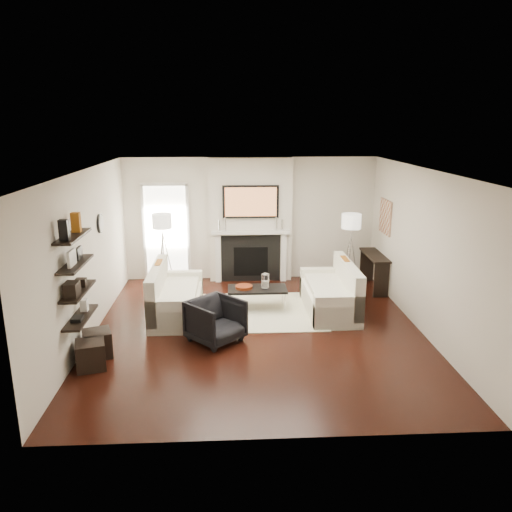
{
  "coord_description": "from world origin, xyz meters",
  "views": [
    {
      "loc": [
        -0.45,
        -7.83,
        3.43
      ],
      "look_at": [
        0.0,
        0.6,
        1.15
      ],
      "focal_mm": 35.0,
      "sensor_mm": 36.0,
      "label": 1
    }
  ],
  "objects_px": {
    "loveseat_right_base": "(329,301)",
    "coffee_table": "(257,289)",
    "loveseat_left_base": "(177,305)",
    "ottoman_near": "(97,344)",
    "lamp_left_shade": "(162,221)",
    "lamp_right_shade": "(351,221)",
    "armchair": "(216,319)"
  },
  "relations": [
    {
      "from": "loveseat_left_base",
      "to": "armchair",
      "type": "relative_size",
      "value": 2.34
    },
    {
      "from": "loveseat_left_base",
      "to": "ottoman_near",
      "type": "distance_m",
      "value": 1.89
    },
    {
      "from": "armchair",
      "to": "ottoman_near",
      "type": "distance_m",
      "value": 1.83
    },
    {
      "from": "coffee_table",
      "to": "lamp_left_shade",
      "type": "distance_m",
      "value": 2.56
    },
    {
      "from": "loveseat_right_base",
      "to": "armchair",
      "type": "relative_size",
      "value": 2.34
    },
    {
      "from": "loveseat_left_base",
      "to": "lamp_right_shade",
      "type": "height_order",
      "value": "lamp_right_shade"
    },
    {
      "from": "loveseat_left_base",
      "to": "ottoman_near",
      "type": "height_order",
      "value": "loveseat_left_base"
    },
    {
      "from": "loveseat_right_base",
      "to": "lamp_right_shade",
      "type": "distance_m",
      "value": 1.93
    },
    {
      "from": "loveseat_right_base",
      "to": "coffee_table",
      "type": "distance_m",
      "value": 1.36
    },
    {
      "from": "loveseat_right_base",
      "to": "coffee_table",
      "type": "bearing_deg",
      "value": 172.39
    },
    {
      "from": "lamp_right_shade",
      "to": "lamp_left_shade",
      "type": "bearing_deg",
      "value": 176.71
    },
    {
      "from": "armchair",
      "to": "lamp_left_shade",
      "type": "xyz_separation_m",
      "value": [
        -1.15,
        2.74,
        1.07
      ]
    },
    {
      "from": "loveseat_right_base",
      "to": "armchair",
      "type": "bearing_deg",
      "value": -149.96
    },
    {
      "from": "loveseat_right_base",
      "to": "ottoman_near",
      "type": "distance_m",
      "value": 4.18
    },
    {
      "from": "ottoman_near",
      "to": "loveseat_right_base",
      "type": "bearing_deg",
      "value": 23.08
    },
    {
      "from": "coffee_table",
      "to": "ottoman_near",
      "type": "height_order",
      "value": "coffee_table"
    },
    {
      "from": "lamp_right_shade",
      "to": "ottoman_near",
      "type": "relative_size",
      "value": 1.0
    },
    {
      "from": "loveseat_right_base",
      "to": "lamp_left_shade",
      "type": "xyz_separation_m",
      "value": [
        -3.23,
        1.54,
        1.24
      ]
    },
    {
      "from": "lamp_right_shade",
      "to": "loveseat_right_base",
      "type": "bearing_deg",
      "value": -117.17
    },
    {
      "from": "armchair",
      "to": "lamp_right_shade",
      "type": "distance_m",
      "value": 3.87
    },
    {
      "from": "loveseat_right_base",
      "to": "lamp_right_shade",
      "type": "height_order",
      "value": "lamp_right_shade"
    },
    {
      "from": "loveseat_left_base",
      "to": "ottoman_near",
      "type": "bearing_deg",
      "value": -123.24
    },
    {
      "from": "lamp_right_shade",
      "to": "loveseat_left_base",
      "type": "bearing_deg",
      "value": -158.5
    },
    {
      "from": "lamp_left_shade",
      "to": "coffee_table",
      "type": "bearing_deg",
      "value": -35.66
    },
    {
      "from": "lamp_left_shade",
      "to": "ottoman_near",
      "type": "bearing_deg",
      "value": -101.04
    },
    {
      "from": "coffee_table",
      "to": "ottoman_near",
      "type": "distance_m",
      "value": 3.11
    },
    {
      "from": "armchair",
      "to": "coffee_table",
      "type": "bearing_deg",
      "value": 18.19
    },
    {
      "from": "armchair",
      "to": "lamp_right_shade",
      "type": "xyz_separation_m",
      "value": [
        2.75,
        2.51,
        1.07
      ]
    },
    {
      "from": "coffee_table",
      "to": "lamp_right_shade",
      "type": "height_order",
      "value": "lamp_right_shade"
    },
    {
      "from": "loveseat_left_base",
      "to": "lamp_left_shade",
      "type": "xyz_separation_m",
      "value": [
        -0.42,
        1.6,
        1.24
      ]
    },
    {
      "from": "lamp_left_shade",
      "to": "ottoman_near",
      "type": "relative_size",
      "value": 1.0
    },
    {
      "from": "coffee_table",
      "to": "lamp_left_shade",
      "type": "relative_size",
      "value": 2.75
    }
  ]
}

